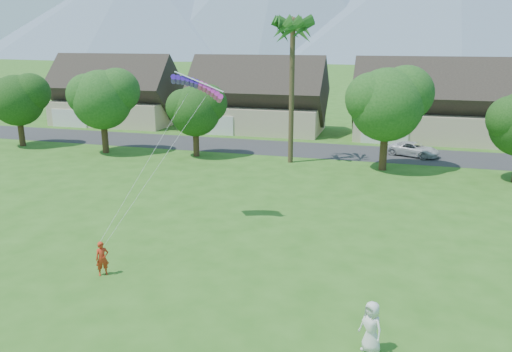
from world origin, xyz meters
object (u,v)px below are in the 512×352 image
(watcher, at_px, (371,327))
(parafoil_kite, at_px, (198,85))
(kite_flyer, at_px, (102,259))
(parked_car, at_px, (413,149))

(watcher, distance_m, parafoil_kite, 16.65)
(watcher, height_order, parafoil_kite, parafoil_kite)
(kite_flyer, xyz_separation_m, watcher, (12.35, -2.66, 0.13))
(kite_flyer, height_order, watcher, watcher)
(parked_car, distance_m, parafoil_kite, 25.99)
(parafoil_kite, bearing_deg, parked_car, 42.65)
(watcher, bearing_deg, kite_flyer, -153.99)
(watcher, xyz_separation_m, parked_car, (2.16, 32.07, -0.31))
(watcher, height_order, parked_car, watcher)
(watcher, relative_size, parafoil_kite, 0.59)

